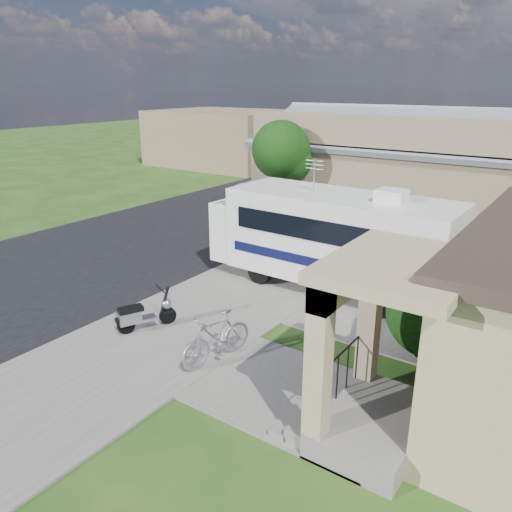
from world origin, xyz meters
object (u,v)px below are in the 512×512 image
Objects in this scene: scooter at (142,315)px; van at (340,167)px; motorhome at (332,236)px; bicycle at (217,340)px; garden_hose at (335,391)px; pickup_truck at (286,189)px; shrub at (437,309)px.

van is (-4.78, 21.05, 0.49)m from scooter.
motorhome is at bearing 88.93° from scooter.
garden_hose is (2.74, 0.38, -0.48)m from bicycle.
scooter is at bearing 119.46° from pickup_truck.
garden_hose is at bearing 18.60° from bicycle.
shrub reaches higher than scooter.
scooter is 0.25× the size of pickup_truck.
shrub is at bearing 145.49° from pickup_truck.
scooter is 0.22× the size of van.
shrub is 0.46× the size of pickup_truck.
garden_hose is (-1.22, -2.28, -1.27)m from shrub.
garden_hose is at bearing -118.10° from shrub.
scooter is (-6.45, -2.57, -0.91)m from shrub.
bicycle is at bearing -146.12° from shrub.
scooter is at bearing -81.94° from van.
motorhome reaches higher than pickup_truck.
garden_hose is at bearing -68.99° from van.
motorhome is at bearing -69.81° from van.
motorhome reaches higher than shrub.
pickup_truck is at bearing 132.07° from scooter.
garden_hose is (9.65, -13.72, -0.71)m from pickup_truck.
motorhome is 5.89m from garden_hose.
pickup_truck is (-6.91, 14.10, 0.24)m from bicycle.
motorhome is at bearing 140.56° from pickup_truck.
van reaches higher than bicycle.
bicycle is at bearing 128.04° from pickup_truck.
pickup_truck is 13.37× the size of garden_hose.
scooter is at bearing -114.76° from motorhome.
motorhome is 5.07× the size of scooter.
bicycle is (2.49, -0.09, 0.11)m from scooter.
scooter is 0.77× the size of bicycle.
motorhome is 4.77m from shrub.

